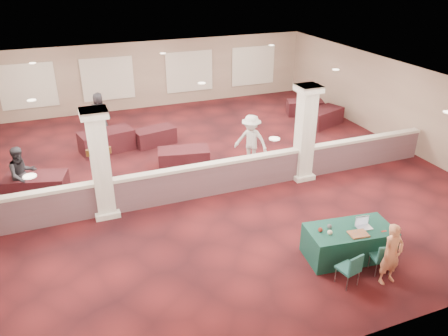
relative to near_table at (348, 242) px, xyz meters
name	(u,v)px	position (x,y,z in m)	size (l,w,h in m)	color
ground	(204,173)	(-1.85, 5.70, -0.41)	(16.00, 16.00, 0.00)	#4D1315
wall_back	(150,75)	(-1.85, 13.70, 1.19)	(16.00, 0.04, 3.20)	#816759
wall_front	(347,280)	(-1.85, -2.30, 1.19)	(16.00, 0.04, 3.20)	#816759
wall_right	(396,103)	(6.15, 5.70, 1.19)	(0.04, 16.00, 3.20)	#816759
ceiling	(202,83)	(-1.85, 5.70, 2.79)	(16.00, 16.00, 0.02)	white
partition_wall	(219,177)	(-1.85, 4.20, 0.16)	(15.60, 0.28, 1.10)	brown
column_left	(100,163)	(-5.35, 4.20, 1.23)	(0.72, 0.72, 3.20)	beige
column_right	(305,132)	(1.15, 4.20, 1.23)	(0.72, 0.72, 3.20)	beige
sconce_left	(88,153)	(-5.63, 4.20, 1.59)	(0.12, 0.12, 0.18)	brown
sconce_right	(109,150)	(-5.07, 4.20, 1.59)	(0.12, 0.12, 0.18)	brown
near_table	(348,242)	(0.00, 0.00, 0.00)	(2.11, 1.06, 0.81)	#0E3532
conf_chair_main	(383,256)	(0.33, -0.86, 0.09)	(0.50, 0.50, 0.84)	#1C5250
conf_chair_side	(351,267)	(-0.62, -0.95, 0.11)	(0.51, 0.51, 0.87)	#1C5250
woman	(392,254)	(0.29, -1.14, 0.35)	(0.55, 0.36, 1.52)	#E99465
far_table_front_left	(37,187)	(-7.21, 6.00, -0.04)	(1.83, 0.91, 0.74)	black
far_table_front_center	(184,159)	(-2.37, 6.35, -0.05)	(1.77, 0.89, 0.72)	black
far_table_front_right	(323,117)	(4.65, 8.32, -0.04)	(1.82, 0.91, 0.74)	black
far_table_back_left	(107,141)	(-4.69, 8.90, 0.00)	(1.98, 0.99, 0.80)	black
far_table_back_center	(155,136)	(-2.82, 8.90, -0.08)	(1.60, 0.80, 0.65)	black
far_table_back_right	(305,108)	(4.65, 9.88, -0.07)	(1.65, 0.83, 0.67)	black
attendee_a	(23,175)	(-7.52, 5.90, 0.48)	(0.85, 0.47, 1.78)	black
attendee_b	(251,141)	(-0.08, 5.70, 0.54)	(1.21, 0.56, 1.89)	#B8B7B4
attendee_c	(315,102)	(4.65, 9.07, 0.45)	(1.01, 0.48, 1.72)	black
attendee_d	(100,113)	(-4.64, 11.06, 0.45)	(0.84, 0.46, 1.71)	black
laptop_base	(364,228)	(0.32, -0.10, 0.42)	(0.37, 0.26, 0.02)	#BCBCC1
laptop_screen	(362,220)	(0.34, 0.03, 0.55)	(0.37, 0.01, 0.24)	#BCBCC1
screen_glow	(362,221)	(0.34, 0.02, 0.53)	(0.33, 0.00, 0.21)	silver
knitting	(358,234)	(0.02, -0.28, 0.42)	(0.44, 0.33, 0.03)	#C25B1F
yarn_cream	(330,232)	(-0.62, -0.03, 0.47)	(0.12, 0.12, 0.12)	beige
yarn_red	(320,230)	(-0.76, 0.15, 0.46)	(0.11, 0.11, 0.11)	#601813
yarn_grey	(329,226)	(-0.48, 0.20, 0.46)	(0.12, 0.12, 0.12)	#4B4A4F
scissors	(384,231)	(0.68, -0.40, 0.41)	(0.13, 0.03, 0.01)	red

